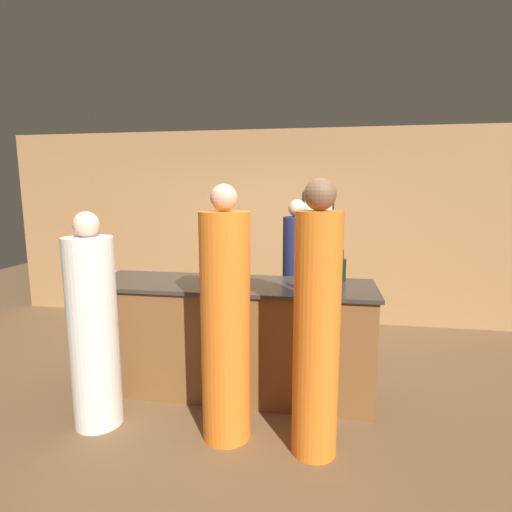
{
  "coord_description": "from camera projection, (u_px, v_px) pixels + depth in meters",
  "views": [
    {
      "loc": [
        0.84,
        -3.6,
        1.95
      ],
      "look_at": [
        0.22,
        0.1,
        1.32
      ],
      "focal_mm": 28.0,
      "sensor_mm": 36.0,
      "label": 1
    }
  ],
  "objects": [
    {
      "name": "bartender",
      "position": [
        296.0,
        285.0,
        4.6
      ],
      "size": [
        0.31,
        0.31,
        1.84
      ],
      "rotation": [
        0.0,
        0.0,
        3.14
      ],
      "color": "#1E234C",
      "rests_on": "ground_plane"
    },
    {
      "name": "wine_bottle_1",
      "position": [
        306.0,
        279.0,
        3.44
      ],
      "size": [
        0.07,
        0.07,
        0.28
      ],
      "color": "black",
      "rests_on": "bar_counter"
    },
    {
      "name": "wine_glass_0",
      "position": [
        112.0,
        269.0,
        3.9
      ],
      "size": [
        0.07,
        0.07,
        0.15
      ],
      "color": "silver",
      "rests_on": "bar_counter"
    },
    {
      "name": "guest_2",
      "position": [
        317.0,
        330.0,
        2.86
      ],
      "size": [
        0.34,
        0.34,
        2.03
      ],
      "color": "orange",
      "rests_on": "ground_plane"
    },
    {
      "name": "wine_bottle_0",
      "position": [
        342.0,
        269.0,
        3.86
      ],
      "size": [
        0.08,
        0.08,
        0.3
      ],
      "color": "black",
      "rests_on": "bar_counter"
    },
    {
      "name": "wine_glass_1",
      "position": [
        233.0,
        274.0,
        3.57
      ],
      "size": [
        0.07,
        0.07,
        0.17
      ],
      "color": "silver",
      "rests_on": "bar_counter"
    },
    {
      "name": "wine_glass_2",
      "position": [
        311.0,
        275.0,
        3.54
      ],
      "size": [
        0.08,
        0.08,
        0.16
      ],
      "color": "silver",
      "rests_on": "bar_counter"
    },
    {
      "name": "wine_glass_3",
      "position": [
        203.0,
        272.0,
        3.67
      ],
      "size": [
        0.07,
        0.07,
        0.17
      ],
      "color": "silver",
      "rests_on": "bar_counter"
    },
    {
      "name": "bar_counter",
      "position": [
        232.0,
        337.0,
        3.87
      ],
      "size": [
        2.69,
        0.8,
        1.07
      ],
      "color": "brown",
      "rests_on": "ground_plane"
    },
    {
      "name": "ground_plane",
      "position": [
        232.0,
        389.0,
        3.96
      ],
      "size": [
        14.0,
        14.0,
        0.0
      ],
      "primitive_type": "plane",
      "color": "brown"
    },
    {
      "name": "back_wall",
      "position": [
        265.0,
        227.0,
        5.92
      ],
      "size": [
        8.0,
        0.08,
        2.8
      ],
      "color": "#A37547",
      "rests_on": "ground_plane"
    },
    {
      "name": "guest_0",
      "position": [
        225.0,
        325.0,
        3.06
      ],
      "size": [
        0.38,
        0.38,
        1.99
      ],
      "color": "orange",
      "rests_on": "ground_plane"
    },
    {
      "name": "guest_1",
      "position": [
        93.0,
        330.0,
        3.25
      ],
      "size": [
        0.39,
        0.39,
        1.78
      ],
      "color": "silver",
      "rests_on": "ground_plane"
    }
  ]
}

